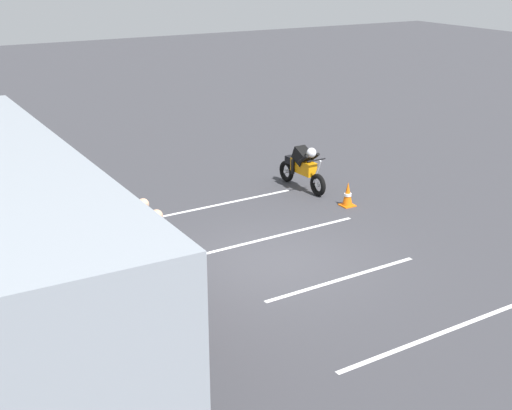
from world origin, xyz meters
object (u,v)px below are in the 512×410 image
(traffic_cone, at_px, (348,194))
(spectator_centre, at_px, (158,247))
(spectator_left, at_px, (168,271))
(parked_motorcycle_silver, at_px, (164,358))
(spectator_far_left, at_px, (190,294))
(parked_motorcycle_dark, at_px, (78,237))
(spectator_right, at_px, (145,234))
(stunt_motorcycle, at_px, (302,167))
(spectator_far_right, at_px, (111,220))

(traffic_cone, bearing_deg, spectator_centre, 111.63)
(spectator_left, height_order, parked_motorcycle_silver, spectator_left)
(spectator_far_left, height_order, spectator_left, spectator_left)
(parked_motorcycle_dark, bearing_deg, parked_motorcycle_silver, 177.07)
(spectator_far_left, height_order, spectator_right, spectator_right)
(parked_motorcycle_dark, bearing_deg, stunt_motorcycle, -76.70)
(spectator_centre, distance_m, spectator_right, 0.77)
(spectator_far_left, distance_m, traffic_cone, 7.63)
(spectator_centre, xyz_separation_m, spectator_right, (0.77, -0.04, -0.02))
(spectator_centre, height_order, parked_motorcycle_silver, spectator_centre)
(spectator_centre, bearing_deg, spectator_far_right, 9.26)
(spectator_centre, height_order, spectator_right, spectator_centre)
(stunt_motorcycle, bearing_deg, spectator_left, 130.07)
(parked_motorcycle_silver, xyz_separation_m, parked_motorcycle_dark, (5.21, -0.27, 0.00))
(spectator_right, distance_m, stunt_motorcycle, 6.72)
(spectator_far_left, relative_size, spectator_right, 0.96)
(traffic_cone, bearing_deg, spectator_far_right, 95.80)
(spectator_left, relative_size, spectator_right, 0.98)
(spectator_far_right, bearing_deg, spectator_centre, -170.74)
(spectator_far_left, bearing_deg, spectator_right, -5.92)
(spectator_far_left, xyz_separation_m, spectator_centre, (1.85, -0.23, 0.08))
(spectator_left, distance_m, spectator_far_right, 2.73)
(spectator_left, bearing_deg, spectator_far_left, 179.84)
(spectator_right, bearing_deg, traffic_cone, -74.77)
(spectator_left, height_order, spectator_centre, spectator_centre)
(spectator_far_left, distance_m, spectator_right, 2.63)
(spectator_far_right, distance_m, parked_motorcycle_dark, 1.09)
(spectator_centre, xyz_separation_m, spectator_far_right, (1.76, 0.29, -0.02))
(parked_motorcycle_silver, distance_m, traffic_cone, 8.71)
(spectator_far_right, height_order, parked_motorcycle_silver, spectator_far_right)
(spectator_right, relative_size, spectator_far_right, 1.00)
(spectator_far_right, bearing_deg, spectator_right, -161.60)
(spectator_far_left, relative_size, spectator_far_right, 0.95)
(spectator_left, xyz_separation_m, parked_motorcycle_dark, (3.54, 0.53, -0.52))
(spectator_right, bearing_deg, spectator_far_right, 18.40)
(parked_motorcycle_dark, height_order, traffic_cone, parked_motorcycle_dark)
(spectator_far_left, height_order, parked_motorcycle_dark, spectator_far_left)
(spectator_far_right, height_order, parked_motorcycle_dark, spectator_far_right)
(spectator_far_left, distance_m, spectator_far_right, 3.61)
(spectator_centre, height_order, spectator_far_right, spectator_centre)
(traffic_cone, bearing_deg, spectator_left, 118.16)
(spectator_far_right, distance_m, traffic_cone, 6.43)
(spectator_right, xyz_separation_m, traffic_cone, (1.64, -6.03, -0.73))
(spectator_left, xyz_separation_m, spectator_centre, (0.96, -0.23, 0.05))
(spectator_far_left, height_order, traffic_cone, spectator_far_left)
(spectator_far_left, xyz_separation_m, spectator_right, (2.61, -0.27, 0.05))
(spectator_centre, relative_size, parked_motorcycle_silver, 0.86)
(parked_motorcycle_dark, height_order, stunt_motorcycle, stunt_motorcycle)
(spectator_far_left, height_order, parked_motorcycle_silver, spectator_far_left)
(parked_motorcycle_silver, relative_size, parked_motorcycle_dark, 1.00)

